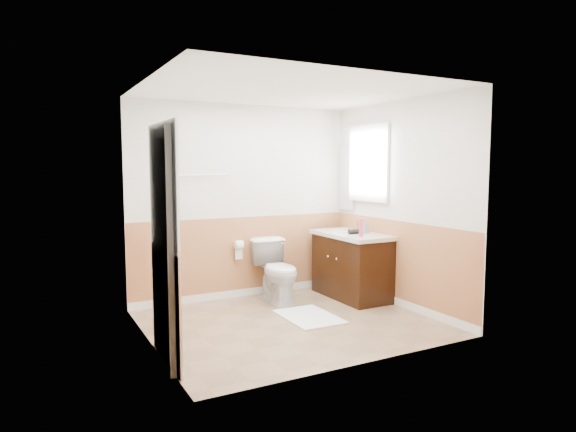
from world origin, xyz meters
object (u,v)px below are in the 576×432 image
toilet (277,271)px  soap_dispenser (365,226)px  lotion_bottle (361,228)px  bath_mat (309,317)px  vanity_cabinet (352,267)px

toilet → soap_dispenser: bearing=-18.9°
lotion_bottle → soap_dispenser: bearing=45.9°
bath_mat → lotion_bottle: 1.28m
bath_mat → soap_dispenser: size_ratio=4.30×
lotion_bottle → soap_dispenser: size_ratio=1.18×
lotion_bottle → soap_dispenser: 0.32m
bath_mat → soap_dispenser: bearing=21.1°
bath_mat → toilet: bearing=90.0°
toilet → lotion_bottle: size_ratio=3.57×
toilet → soap_dispenser: (1.07, -0.38, 0.55)m
toilet → bath_mat: (0.00, -0.79, -0.38)m
vanity_cabinet → soap_dispenser: soap_dispenser is taller
soap_dispenser → toilet: bearing=160.4°
vanity_cabinet → soap_dispenser: size_ratio=5.92×
toilet → bath_mat: bearing=-89.3°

